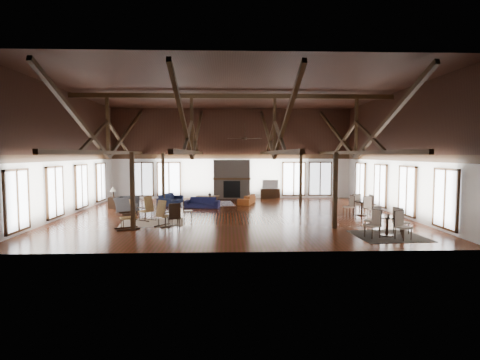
{
  "coord_description": "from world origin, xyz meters",
  "views": [
    {
      "loc": [
        -0.29,
        -18.18,
        2.98
      ],
      "look_at": [
        0.36,
        1.0,
        1.64
      ],
      "focal_mm": 28.0,
      "sensor_mm": 36.0,
      "label": 1
    }
  ],
  "objects_px": {
    "sofa_orange": "(247,199)",
    "armchair": "(127,204)",
    "sofa_navy_front": "(202,203)",
    "tv_console": "(270,194)",
    "sofa_navy_left": "(170,199)",
    "cafe_table_near": "(387,222)",
    "coffee_table": "(208,197)",
    "cafe_table_far": "(362,205)"
  },
  "relations": [
    {
      "from": "sofa_navy_left",
      "to": "cafe_table_near",
      "type": "relative_size",
      "value": 1.09
    },
    {
      "from": "cafe_table_near",
      "to": "sofa_navy_left",
      "type": "bearing_deg",
      "value": 135.71
    },
    {
      "from": "sofa_navy_front",
      "to": "sofa_orange",
      "type": "distance_m",
      "value": 3.01
    },
    {
      "from": "armchair",
      "to": "sofa_navy_front",
      "type": "bearing_deg",
      "value": -68.46
    },
    {
      "from": "coffee_table",
      "to": "armchair",
      "type": "height_order",
      "value": "armchair"
    },
    {
      "from": "sofa_navy_front",
      "to": "cafe_table_near",
      "type": "relative_size",
      "value": 1.01
    },
    {
      "from": "sofa_orange",
      "to": "cafe_table_near",
      "type": "xyz_separation_m",
      "value": [
        4.65,
        -8.99,
        0.23
      ]
    },
    {
      "from": "sofa_navy_front",
      "to": "cafe_table_near",
      "type": "bearing_deg",
      "value": -35.56
    },
    {
      "from": "armchair",
      "to": "tv_console",
      "type": "distance_m",
      "value": 9.77
    },
    {
      "from": "armchair",
      "to": "cafe_table_far",
      "type": "xyz_separation_m",
      "value": [
        11.77,
        -1.62,
        0.11
      ]
    },
    {
      "from": "coffee_table",
      "to": "tv_console",
      "type": "xyz_separation_m",
      "value": [
        4.04,
        2.72,
        -0.12
      ]
    },
    {
      "from": "tv_console",
      "to": "cafe_table_near",
      "type": "bearing_deg",
      "value": -75.85
    },
    {
      "from": "sofa_navy_front",
      "to": "tv_console",
      "type": "relative_size",
      "value": 1.5
    },
    {
      "from": "sofa_navy_left",
      "to": "cafe_table_near",
      "type": "xyz_separation_m",
      "value": [
        9.2,
        -8.98,
        0.19
      ]
    },
    {
      "from": "sofa_navy_front",
      "to": "sofa_navy_left",
      "type": "height_order",
      "value": "sofa_navy_left"
    },
    {
      "from": "sofa_navy_left",
      "to": "armchair",
      "type": "xyz_separation_m",
      "value": [
        -1.84,
        -2.78,
        0.07
      ]
    },
    {
      "from": "sofa_navy_front",
      "to": "tv_console",
      "type": "distance_m",
      "value": 6.03
    },
    {
      "from": "sofa_orange",
      "to": "tv_console",
      "type": "xyz_separation_m",
      "value": [
        1.71,
        2.68,
        0.06
      ]
    },
    {
      "from": "sofa_navy_left",
      "to": "coffee_table",
      "type": "bearing_deg",
      "value": -75.6
    },
    {
      "from": "sofa_navy_front",
      "to": "armchair",
      "type": "xyz_separation_m",
      "value": [
        -3.81,
        -1.23,
        0.09
      ]
    },
    {
      "from": "sofa_orange",
      "to": "sofa_navy_left",
      "type": "bearing_deg",
      "value": -73.13
    },
    {
      "from": "sofa_navy_front",
      "to": "sofa_navy_left",
      "type": "bearing_deg",
      "value": 152.09
    },
    {
      "from": "cafe_table_far",
      "to": "coffee_table",
      "type": "bearing_deg",
      "value": 150.44
    },
    {
      "from": "sofa_orange",
      "to": "armchair",
      "type": "height_order",
      "value": "armchair"
    },
    {
      "from": "sofa_navy_front",
      "to": "sofa_orange",
      "type": "height_order",
      "value": "sofa_navy_front"
    },
    {
      "from": "sofa_orange",
      "to": "coffee_table",
      "type": "bearing_deg",
      "value": -72.22
    },
    {
      "from": "sofa_orange",
      "to": "cafe_table_near",
      "type": "distance_m",
      "value": 10.12
    },
    {
      "from": "cafe_table_near",
      "to": "tv_console",
      "type": "distance_m",
      "value": 12.04
    },
    {
      "from": "sofa_navy_left",
      "to": "sofa_navy_front",
      "type": "bearing_deg",
      "value": -112.93
    },
    {
      "from": "sofa_navy_front",
      "to": "cafe_table_far",
      "type": "xyz_separation_m",
      "value": [
        7.96,
        -2.85,
        0.2
      ]
    },
    {
      "from": "coffee_table",
      "to": "armchair",
      "type": "xyz_separation_m",
      "value": [
        -4.06,
        -2.75,
        -0.06
      ]
    },
    {
      "from": "tv_console",
      "to": "sofa_navy_front",
      "type": "bearing_deg",
      "value": -135.31
    },
    {
      "from": "cafe_table_far",
      "to": "sofa_navy_left",
      "type": "bearing_deg",
      "value": 156.08
    },
    {
      "from": "sofa_navy_left",
      "to": "cafe_table_near",
      "type": "distance_m",
      "value": 12.86
    },
    {
      "from": "armchair",
      "to": "cafe_table_far",
      "type": "distance_m",
      "value": 11.88
    },
    {
      "from": "coffee_table",
      "to": "tv_console",
      "type": "relative_size",
      "value": 1.1
    },
    {
      "from": "sofa_navy_front",
      "to": "sofa_navy_left",
      "type": "xyz_separation_m",
      "value": [
        -1.97,
        1.55,
        0.02
      ]
    },
    {
      "from": "armchair",
      "to": "cafe_table_far",
      "type": "bearing_deg",
      "value": -94.23
    },
    {
      "from": "sofa_navy_front",
      "to": "sofa_navy_left",
      "type": "distance_m",
      "value": 2.51
    },
    {
      "from": "sofa_orange",
      "to": "tv_console",
      "type": "height_order",
      "value": "tv_console"
    },
    {
      "from": "sofa_navy_left",
      "to": "sofa_orange",
      "type": "xyz_separation_m",
      "value": [
        4.55,
        0.01,
        -0.04
      ]
    },
    {
      "from": "sofa_navy_front",
      "to": "cafe_table_near",
      "type": "height_order",
      "value": "cafe_table_near"
    }
  ]
}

